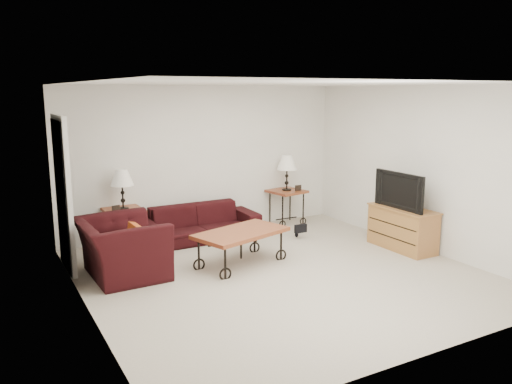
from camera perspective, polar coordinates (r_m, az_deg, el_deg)
ground at (r=7.00m, az=2.81°, el=-9.04°), size 5.00×5.00×0.00m
wall_back at (r=8.87m, az=-5.65°, el=3.55°), size 5.00×0.02×2.50m
wall_front at (r=4.78m, az=18.95°, el=-3.54°), size 5.00×0.02×2.50m
wall_left at (r=5.78m, az=-18.66°, el=-1.06°), size 0.02×5.00×2.50m
wall_right at (r=8.25m, az=17.84°, el=2.51°), size 0.02×5.00×2.50m
ceiling at (r=6.57m, az=3.02°, el=11.89°), size 5.00×5.00×0.00m
doorway at (r=7.43m, az=-20.67°, el=-0.39°), size 0.08×0.94×2.04m
sofa at (r=8.49m, az=-6.32°, el=-3.44°), size 1.96×0.76×0.57m
side_table_left at (r=8.29m, az=-14.37°, el=-3.92°), size 0.58×0.58×0.62m
side_table_right at (r=9.45m, az=3.39°, el=-1.69°), size 0.67×0.67×0.64m
lamp_left at (r=8.15m, az=-14.58°, el=0.29°), size 0.36×0.36×0.62m
lamp_right at (r=9.33m, az=3.43°, el=2.12°), size 0.42×0.42×0.64m
photo_frame_left at (r=8.03m, az=-15.25°, el=-1.79°), size 0.12×0.04×0.10m
photo_frame_right at (r=9.33m, az=4.69°, el=0.45°), size 0.13×0.02×0.11m
coffee_table at (r=7.28m, az=-1.67°, el=-6.19°), size 1.45×1.05×0.49m
armchair at (r=7.03m, az=-14.64°, el=-6.02°), size 1.06×1.21×0.77m
throw_pillow at (r=6.98m, az=-13.40°, el=-4.91°), size 0.10×0.35×0.35m
tv_stand at (r=8.28m, az=15.89°, el=-3.89°), size 0.45×1.08×0.65m
television at (r=8.14m, az=16.02°, el=0.20°), size 0.13×0.97×0.56m
backpack at (r=8.64m, az=4.53°, el=-3.63°), size 0.38×0.33×0.43m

